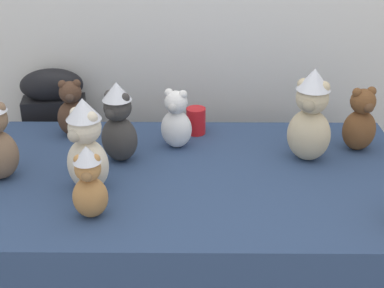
{
  "coord_description": "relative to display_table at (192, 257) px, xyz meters",
  "views": [
    {
      "loc": [
        0.01,
        -1.51,
        1.71
      ],
      "look_at": [
        0.0,
        0.25,
        0.86
      ],
      "focal_mm": 52.27,
      "sensor_mm": 36.0,
      "label": 1
    }
  ],
  "objects": [
    {
      "name": "teddy_bear_chestnut",
      "position": [
        0.64,
        0.21,
        0.49
      ],
      "size": [
        0.15,
        0.14,
        0.26
      ],
      "rotation": [
        0.0,
        0.0,
        0.26
      ],
      "color": "brown",
      "rests_on": "display_table"
    },
    {
      "name": "teddy_bear_sand",
      "position": [
        0.43,
        0.12,
        0.54
      ],
      "size": [
        0.2,
        0.19,
        0.36
      ],
      "rotation": [
        0.0,
        0.0,
        -0.41
      ],
      "color": "#CCB78E",
      "rests_on": "display_table"
    },
    {
      "name": "teddy_bear_snow",
      "position": [
        -0.06,
        0.23,
        0.48
      ],
      "size": [
        0.15,
        0.13,
        0.24
      ],
      "rotation": [
        0.0,
        0.0,
        -0.29
      ],
      "color": "white",
      "rests_on": "display_table"
    },
    {
      "name": "teddy_bear_cream",
      "position": [
        -0.35,
        -0.1,
        0.53
      ],
      "size": [
        0.19,
        0.19,
        0.33
      ],
      "rotation": [
        0.0,
        0.0,
        -0.59
      ],
      "color": "beige",
      "rests_on": "display_table"
    },
    {
      "name": "teddy_bear_charcoal",
      "position": [
        -0.27,
        0.11,
        0.52
      ],
      "size": [
        0.18,
        0.17,
        0.31
      ],
      "rotation": [
        0.0,
        0.0,
        -0.45
      ],
      "color": "#383533",
      "rests_on": "display_table"
    },
    {
      "name": "party_cup_red",
      "position": [
        0.01,
        0.35,
        0.43
      ],
      "size": [
        0.08,
        0.08,
        0.11
      ],
      "primitive_type": "cylinder",
      "color": "red",
      "rests_on": "display_table"
    },
    {
      "name": "teddy_bear_cocoa",
      "position": [
        -0.49,
        0.33,
        0.48
      ],
      "size": [
        0.14,
        0.12,
        0.24
      ],
      "rotation": [
        0.0,
        0.0,
        0.15
      ],
      "color": "#4C3323",
      "rests_on": "display_table"
    },
    {
      "name": "teddy_bear_caramel",
      "position": [
        -0.31,
        -0.28,
        0.49
      ],
      "size": [
        0.12,
        0.1,
        0.24
      ],
      "rotation": [
        0.0,
        0.0,
        0.08
      ],
      "color": "#B27A42",
      "rests_on": "display_table"
    },
    {
      "name": "display_table",
      "position": [
        0.0,
        0.0,
        0.0
      ],
      "size": [
        1.6,
        0.93,
        0.74
      ],
      "primitive_type": "cube",
      "color": "navy",
      "rests_on": "ground_plane"
    },
    {
      "name": "instrument_case",
      "position": [
        -0.63,
        0.6,
        0.1
      ],
      "size": [
        0.29,
        0.16,
        0.94
      ],
      "rotation": [
        0.0,
        0.0,
        0.14
      ],
      "color": "black",
      "rests_on": "ground_plane"
    }
  ]
}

